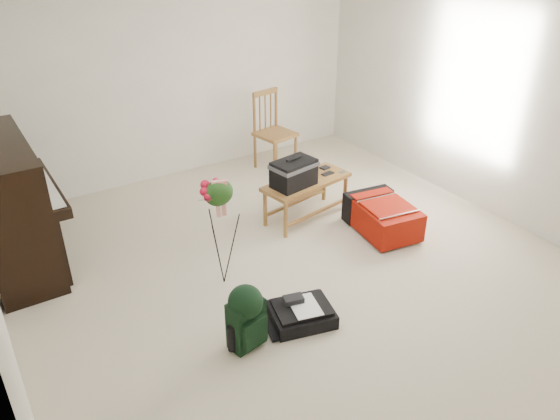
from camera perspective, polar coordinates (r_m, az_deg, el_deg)
floor at (r=5.24m, az=2.21°, el=-6.53°), size 5.00×5.50×0.01m
wall_back at (r=6.94m, az=-10.94°, el=13.47°), size 5.00×0.04×2.50m
wall_right at (r=6.33m, az=21.77°, el=10.46°), size 0.04×5.50×2.50m
piano at (r=5.65m, az=-26.33°, el=0.12°), size 0.71×1.50×1.25m
bench at (r=5.82m, az=1.74°, el=3.67°), size 1.07×0.57×0.78m
dining_chair at (r=7.18m, az=-0.66°, el=8.18°), size 0.52×0.52×1.02m
red_suitcase at (r=5.93m, az=10.32°, el=-0.43°), size 0.64×0.86×0.34m
black_duffel at (r=4.64m, az=2.23°, el=-10.72°), size 0.60×0.52×0.21m
green_backpack at (r=4.27m, az=-3.55°, el=-10.81°), size 0.31×0.28×0.56m
flower_stand at (r=4.85m, az=-6.17°, el=-2.44°), size 0.44×0.44×1.08m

